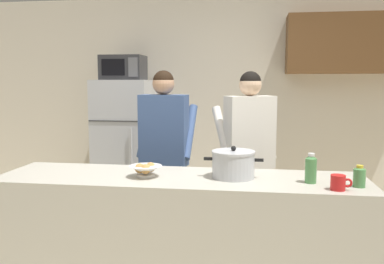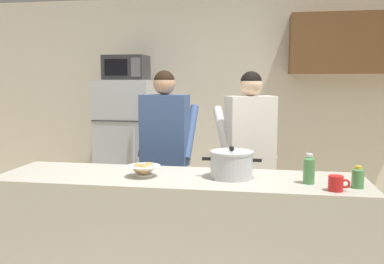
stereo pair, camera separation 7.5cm
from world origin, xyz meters
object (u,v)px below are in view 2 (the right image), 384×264
(person_near_pot, at_px, (165,140))
(coffee_mug, at_px, (336,183))
(refrigerator, at_px, (128,148))
(person_by_sink, at_px, (250,142))
(microwave, at_px, (126,68))
(bread_bowl, at_px, (144,170))
(bottle_near_edge, at_px, (309,169))
(bottle_mid_counter, at_px, (358,177))
(cooking_pot, at_px, (232,164))

(person_near_pot, relative_size, coffee_mug, 12.87)
(refrigerator, xyz_separation_m, person_by_sink, (1.45, -0.98, 0.25))
(microwave, height_order, bread_bowl, microwave)
(bottle_near_edge, bearing_deg, coffee_mug, -48.65)
(bread_bowl, distance_m, bottle_near_edge, 1.12)
(refrigerator, relative_size, coffee_mug, 12.25)
(microwave, relative_size, bread_bowl, 2.06)
(person_by_sink, bearing_deg, bottle_mid_counter, -54.58)
(cooking_pot, relative_size, bread_bowl, 1.77)
(microwave, distance_m, cooking_pot, 2.38)
(bottle_near_edge, bearing_deg, refrigerator, 134.38)
(microwave, bearing_deg, refrigerator, 90.07)
(refrigerator, distance_m, coffee_mug, 2.90)
(refrigerator, xyz_separation_m, person_near_pot, (0.69, -1.00, 0.25))
(person_near_pot, bearing_deg, microwave, 125.05)
(coffee_mug, distance_m, bread_bowl, 1.28)
(person_by_sink, height_order, cooking_pot, person_by_sink)
(cooking_pot, xyz_separation_m, bottle_near_edge, (0.51, -0.08, 0.00))
(microwave, distance_m, person_near_pot, 1.38)
(microwave, bearing_deg, bread_bowl, -68.35)
(person_near_pot, bearing_deg, bread_bowl, -86.12)
(refrigerator, distance_m, microwave, 0.94)
(refrigerator, distance_m, person_by_sink, 1.77)
(bottle_near_edge, xyz_separation_m, bottle_mid_counter, (0.29, -0.06, -0.03))
(refrigerator, height_order, coffee_mug, refrigerator)
(person_by_sink, relative_size, coffee_mug, 12.80)
(refrigerator, height_order, bottle_near_edge, refrigerator)
(person_by_sink, xyz_separation_m, cooking_pot, (-0.10, -0.85, -0.03))
(microwave, bearing_deg, bottle_near_edge, -45.29)
(microwave, bearing_deg, coffee_mug, -45.55)
(refrigerator, relative_size, person_near_pot, 0.95)
(microwave, xyz_separation_m, coffee_mug, (2.01, -2.05, -0.78))
(refrigerator, height_order, cooking_pot, refrigerator)
(coffee_mug, distance_m, bottle_near_edge, 0.23)
(microwave, distance_m, bottle_mid_counter, 3.01)
(coffee_mug, xyz_separation_m, bread_bowl, (-1.27, 0.17, 0.00))
(bread_bowl, bearing_deg, bottle_near_edge, -0.33)
(refrigerator, height_order, bread_bowl, refrigerator)
(cooking_pot, relative_size, bottle_near_edge, 2.07)
(microwave, xyz_separation_m, bottle_near_edge, (1.87, -1.89, -0.73))
(refrigerator, bearing_deg, cooking_pot, -53.47)
(person_near_pot, height_order, coffee_mug, person_near_pot)
(refrigerator, xyz_separation_m, microwave, (0.00, -0.02, 0.94))
(bread_bowl, bearing_deg, cooking_pot, 6.78)
(microwave, relative_size, person_near_pot, 0.28)
(person_near_pot, bearing_deg, bottle_mid_counter, -33.48)
(person_near_pot, height_order, person_by_sink, person_near_pot)
(bottle_near_edge, bearing_deg, person_by_sink, 114.07)
(coffee_mug, bearing_deg, bottle_mid_counter, 34.55)
(microwave, height_order, person_by_sink, microwave)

